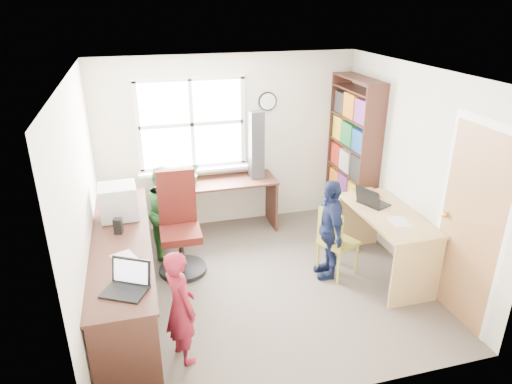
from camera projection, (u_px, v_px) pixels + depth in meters
room at (261, 183)px, 4.91m from camera, size 3.64×3.44×2.44m
l_desk at (144, 280)px, 4.56m from camera, size 2.38×2.95×0.75m
right_desk at (386, 229)px, 5.31m from camera, size 0.63×1.37×0.79m
bookshelf at (352, 158)px, 6.36m from camera, size 0.30×1.02×2.10m
swivel_chair at (180, 229)px, 5.41m from camera, size 0.58×0.58×1.23m
wooden_chair at (335, 240)px, 5.29m from camera, size 0.50×0.50×0.87m
crt_monitor at (119, 202)px, 5.10m from camera, size 0.42×0.38×0.40m
laptop_left at (128, 283)px, 3.90m from camera, size 0.46×0.44×0.25m
laptop_right at (371, 201)px, 5.40m from camera, size 0.39×0.42×0.23m
speaker_a at (118, 226)px, 4.82m from camera, size 0.10×0.10×0.17m
speaker_b at (119, 205)px, 5.29m from camera, size 0.10×0.10×0.17m
cd_tower at (256, 145)px, 6.18m from camera, size 0.19×0.17×0.93m
game_box at (366, 194)px, 5.65m from camera, size 0.30×0.30×0.06m
paper_a at (125, 258)px, 4.38m from camera, size 0.29×0.34×0.00m
paper_b at (399, 222)px, 5.00m from camera, size 0.24×0.30×0.00m
potted_plant at (194, 174)px, 6.06m from camera, size 0.19×0.16×0.29m
person_red at (180, 307)px, 4.01m from camera, size 0.39×0.47×1.11m
person_green at (166, 211)px, 5.73m from camera, size 0.50×0.62×1.18m
person_navy at (330, 229)px, 5.24m from camera, size 0.39×0.74×1.21m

